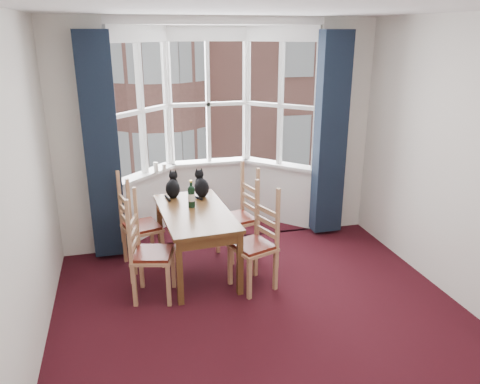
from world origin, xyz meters
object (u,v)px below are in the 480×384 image
object	(u,v)px
chair_left_near	(144,255)
candle_tall	(156,167)
candle_short	(164,168)
cat_right	(201,186)
chair_right_near	(260,245)
cat_left	(173,187)
chair_left_far	(134,229)
wine_bottle	(191,195)
chair_right_far	(243,218)
dining_table	(196,219)

from	to	relation	value
chair_left_near	candle_tall	bearing A→B (deg)	79.92
candle_tall	candle_short	bearing A→B (deg)	15.22
chair_left_near	cat_right	world-z (taller)	cat_right
chair_right_near	cat_left	world-z (taller)	cat_left
chair_right_near	chair_left_far	bearing A→B (deg)	149.15
chair_left_far	candle_short	world-z (taller)	candle_short
wine_bottle	candle_short	size ratio (longest dim) A/B	3.24
cat_left	cat_right	xyz separation A→B (m)	(0.33, -0.06, 0.00)
chair_right_far	candle_short	xyz separation A→B (m)	(-0.84, 0.91, 0.45)
cat_right	candle_short	xyz separation A→B (m)	(-0.36, 0.74, 0.05)
dining_table	candle_short	distance (m)	1.26
candle_short	candle_tall	bearing A→B (deg)	-164.78
dining_table	wine_bottle	size ratio (longest dim) A/B	4.44
cat_left	dining_table	bearing A→B (deg)	-71.19
dining_table	candle_tall	world-z (taller)	candle_tall
chair_right_near	chair_right_far	distance (m)	0.77
dining_table	cat_right	world-z (taller)	cat_right
chair_right_far	cat_right	world-z (taller)	cat_right
chair_left_far	chair_right_near	world-z (taller)	same
chair_right_near	chair_left_near	bearing A→B (deg)	177.16
chair_right_far	chair_left_near	bearing A→B (deg)	-150.08
cat_left	wine_bottle	bearing A→B (deg)	-67.66
cat_right	candle_short	world-z (taller)	cat_right
dining_table	cat_left	distance (m)	0.60
wine_bottle	dining_table	bearing A→B (deg)	-82.46
cat_left	candle_short	size ratio (longest dim) A/B	3.39
chair_right_near	wine_bottle	xyz separation A→B (m)	(-0.62, 0.61, 0.41)
chair_right_near	cat_left	bearing A→B (deg)	128.21
cat_right	candle_short	distance (m)	0.83
candle_tall	candle_short	size ratio (longest dim) A/B	1.41
chair_left_far	wine_bottle	bearing A→B (deg)	-13.49
chair_left_near	candle_short	size ratio (longest dim) A/B	9.44
chair_left_near	candle_short	xyz separation A→B (m)	(0.39, 1.63, 0.45)
chair_right_near	candle_short	distance (m)	1.92
chair_right_near	candle_tall	xyz separation A→B (m)	(-0.93, 1.66, 0.47)
chair_left_near	candle_tall	size ratio (longest dim) A/B	6.69
cat_left	candle_short	bearing A→B (deg)	92.48
chair_left_far	wine_bottle	world-z (taller)	wine_bottle
chair_left_far	chair_left_near	bearing A→B (deg)	-84.58
chair_right_far	candle_short	size ratio (longest dim) A/B	9.44
cat_left	cat_right	bearing A→B (deg)	-9.85
chair_left_near	wine_bottle	xyz separation A→B (m)	(0.58, 0.55, 0.41)
candle_short	chair_right_near	bearing A→B (deg)	-64.18
chair_left_far	cat_left	world-z (taller)	cat_left
dining_table	chair_left_near	bearing A→B (deg)	-145.51
wine_bottle	candle_tall	xyz separation A→B (m)	(-0.30, 1.05, 0.06)
candle_tall	candle_short	world-z (taller)	candle_tall
chair_right_far	candle_tall	bearing A→B (deg)	137.14
dining_table	chair_left_far	distance (m)	0.75
chair_left_near	candle_tall	distance (m)	1.69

